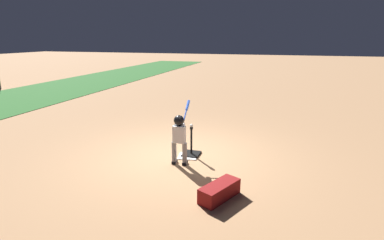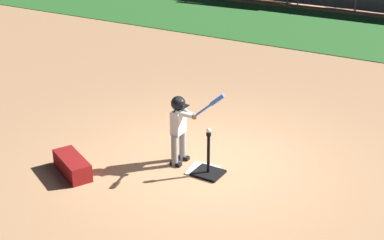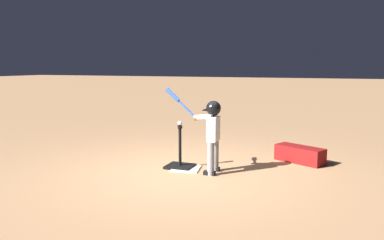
# 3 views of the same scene
# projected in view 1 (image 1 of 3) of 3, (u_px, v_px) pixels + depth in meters

# --- Properties ---
(ground_plane) EXTENTS (90.00, 90.00, 0.00)m
(ground_plane) POSITION_uv_depth(u_px,v_px,m) (179.00, 156.00, 7.23)
(ground_plane) COLOR #AD7F56
(home_plate) EXTENTS (0.51, 0.51, 0.02)m
(home_plate) POSITION_uv_depth(u_px,v_px,m) (188.00, 156.00, 7.19)
(home_plate) COLOR white
(home_plate) RESTS_ON ground_plane
(batting_tee) EXTENTS (0.44, 0.40, 0.71)m
(batting_tee) POSITION_uv_depth(u_px,v_px,m) (191.00, 151.00, 7.27)
(batting_tee) COLOR black
(batting_tee) RESTS_ON ground_plane
(batter_child) EXTENTS (0.92, 0.36, 1.33)m
(batter_child) POSITION_uv_depth(u_px,v_px,m) (180.00, 133.00, 6.60)
(batter_child) COLOR gray
(batter_child) RESTS_ON ground_plane
(baseball) EXTENTS (0.07, 0.07, 0.07)m
(baseball) POSITION_uv_depth(u_px,v_px,m) (191.00, 126.00, 7.09)
(baseball) COLOR white
(baseball) RESTS_ON batting_tee
(equipment_bag) EXTENTS (0.90, 0.65, 0.28)m
(equipment_bag) POSITION_uv_depth(u_px,v_px,m) (220.00, 191.00, 5.29)
(equipment_bag) COLOR maroon
(equipment_bag) RESTS_ON ground_plane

